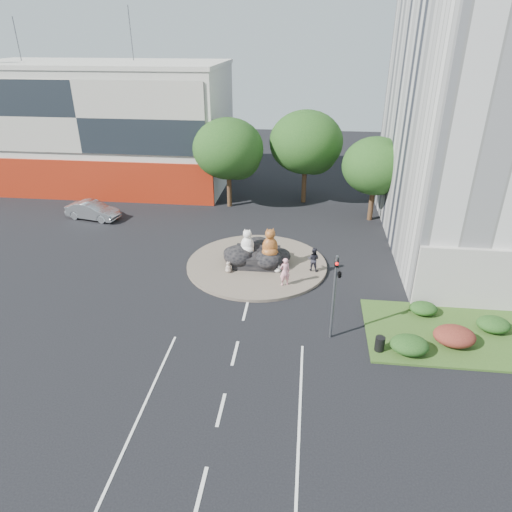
# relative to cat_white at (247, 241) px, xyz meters

# --- Properties ---
(ground) EXTENTS (120.00, 120.00, 0.00)m
(ground) POSITION_rel_cat_white_xyz_m (0.64, -9.83, -2.00)
(ground) COLOR black
(ground) RESTS_ON ground
(roundabout_island) EXTENTS (10.00, 10.00, 0.20)m
(roundabout_island) POSITION_rel_cat_white_xyz_m (0.64, 0.17, -1.90)
(roundabout_island) COLOR brown
(roundabout_island) RESTS_ON ground
(rock_plinth) EXTENTS (3.20, 2.60, 0.90)m
(rock_plinth) POSITION_rel_cat_white_xyz_m (0.64, 0.17, -1.35)
(rock_plinth) COLOR black
(rock_plinth) RESTS_ON roundabout_island
(shophouse_block) EXTENTS (25.20, 12.30, 17.40)m
(shophouse_block) POSITION_rel_cat_white_xyz_m (-17.36, 18.08, 4.19)
(shophouse_block) COLOR beige
(shophouse_block) RESTS_ON ground
(grass_verge) EXTENTS (10.00, 6.00, 0.12)m
(grass_verge) POSITION_rel_cat_white_xyz_m (12.64, -6.83, -1.94)
(grass_verge) COLOR #294818
(grass_verge) RESTS_ON ground
(tree_left) EXTENTS (6.46, 6.46, 8.27)m
(tree_left) POSITION_rel_cat_white_xyz_m (-3.29, 12.23, 3.25)
(tree_left) COLOR #382314
(tree_left) RESTS_ON ground
(tree_mid) EXTENTS (6.84, 6.84, 8.76)m
(tree_mid) POSITION_rel_cat_white_xyz_m (3.71, 14.23, 3.56)
(tree_mid) COLOR #382314
(tree_mid) RESTS_ON ground
(tree_right) EXTENTS (5.70, 5.70, 7.30)m
(tree_right) POSITION_rel_cat_white_xyz_m (9.71, 10.23, 2.63)
(tree_right) COLOR #382314
(tree_right) RESTS_ON ground
(hedge_near_green) EXTENTS (2.00, 1.60, 0.90)m
(hedge_near_green) POSITION_rel_cat_white_xyz_m (9.64, -8.83, -1.43)
(hedge_near_green) COLOR #143811
(hedge_near_green) RESTS_ON grass_verge
(hedge_red) EXTENTS (2.20, 1.76, 0.99)m
(hedge_red) POSITION_rel_cat_white_xyz_m (12.14, -7.83, -1.38)
(hedge_red) COLOR #521616
(hedge_red) RESTS_ON grass_verge
(hedge_mid_green) EXTENTS (1.80, 1.44, 0.81)m
(hedge_mid_green) POSITION_rel_cat_white_xyz_m (14.64, -6.33, -1.47)
(hedge_mid_green) COLOR #143811
(hedge_mid_green) RESTS_ON grass_verge
(hedge_back_green) EXTENTS (1.60, 1.28, 0.72)m
(hedge_back_green) POSITION_rel_cat_white_xyz_m (11.14, -5.03, -1.52)
(hedge_back_green) COLOR #143811
(hedge_back_green) RESTS_ON grass_verge
(traffic_light) EXTENTS (0.44, 1.24, 5.00)m
(traffic_light) POSITION_rel_cat_white_xyz_m (5.74, -7.84, 1.62)
(traffic_light) COLOR #595B60
(traffic_light) RESTS_ON ground
(street_lamp) EXTENTS (2.34, 0.22, 8.06)m
(street_lamp) POSITION_rel_cat_white_xyz_m (13.46, -1.83, 2.56)
(street_lamp) COLOR #595B60
(street_lamp) RESTS_ON ground
(cat_white) EXTENTS (1.19, 1.06, 1.79)m
(cat_white) POSITION_rel_cat_white_xyz_m (0.00, 0.00, 0.00)
(cat_white) COLOR silver
(cat_white) RESTS_ON rock_plinth
(cat_tabby) EXTENTS (1.44, 1.32, 2.07)m
(cat_tabby) POSITION_rel_cat_white_xyz_m (1.62, -0.31, 0.14)
(cat_tabby) COLOR #A65822
(cat_tabby) RESTS_ON rock_plinth
(kitten_calico) EXTENTS (0.57, 0.52, 0.80)m
(kitten_calico) POSITION_rel_cat_white_xyz_m (-1.15, -1.36, -1.39)
(kitten_calico) COLOR silver
(kitten_calico) RESTS_ON roundabout_island
(kitten_white) EXTENTS (0.58, 0.54, 0.81)m
(kitten_white) POSITION_rel_cat_white_xyz_m (2.21, -0.96, -1.39)
(kitten_white) COLOR white
(kitten_white) RESTS_ON roundabout_island
(pedestrian_pink) EXTENTS (0.84, 0.72, 1.95)m
(pedestrian_pink) POSITION_rel_cat_white_xyz_m (2.80, -2.71, -0.82)
(pedestrian_pink) COLOR pink
(pedestrian_pink) RESTS_ON roundabout_island
(pedestrian_dark) EXTENTS (0.98, 0.86, 1.71)m
(pedestrian_dark) POSITION_rel_cat_white_xyz_m (4.64, -0.47, -0.94)
(pedestrian_dark) COLOR #222129
(pedestrian_dark) RESTS_ON roundabout_island
(parked_car) EXTENTS (5.04, 2.61, 1.58)m
(parked_car) POSITION_rel_cat_white_xyz_m (-14.91, 7.47, -1.21)
(parked_car) COLOR #AAAEB2
(parked_car) RESTS_ON ground
(litter_bin) EXTENTS (0.56, 0.56, 0.80)m
(litter_bin) POSITION_rel_cat_white_xyz_m (8.14, -8.84, -1.47)
(litter_bin) COLOR black
(litter_bin) RESTS_ON grass_verge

